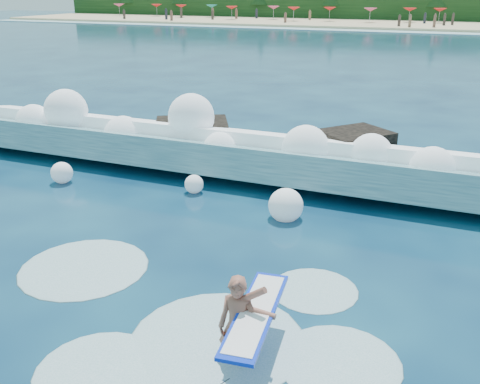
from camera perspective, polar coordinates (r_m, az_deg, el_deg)
The scene contains 10 objects.
ground at distance 11.74m, azimuth -10.64°, elevation -7.74°, with size 200.00×200.00×0.00m, color #071F3E.
beach at distance 86.88m, azimuth 19.29°, elevation 16.44°, with size 140.00×20.00×0.40m, color tan.
wet_band at distance 75.94m, azimuth 18.64°, elevation 15.87°, with size 140.00×5.00×0.08m, color silver.
treeline at distance 96.74m, azimuth 19.92°, elevation 18.10°, with size 140.00×4.00×5.00m, color black.
breaking_wave at distance 17.46m, azimuth -3.85°, elevation 4.33°, with size 18.70×2.88×1.61m.
rock_cluster at distance 18.22m, azimuth 2.22°, elevation 4.75°, with size 8.55×3.34×1.46m.
surfer_with_board at distance 8.60m, azimuth 0.19°, elevation -13.95°, with size 1.03×2.94×1.77m.
wave_spray at distance 17.48m, azimuth -5.13°, elevation 6.07°, with size 14.88×4.80×2.38m.
surf_foam at distance 9.82m, azimuth -5.35°, elevation -13.70°, with size 9.24×5.46×0.15m.
beach_umbrellas at distance 89.13m, azimuth 19.59°, elevation 17.82°, with size 111.04×6.69×0.50m.
Camera 1 is at (5.83, -8.52, 5.59)m, focal length 40.00 mm.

